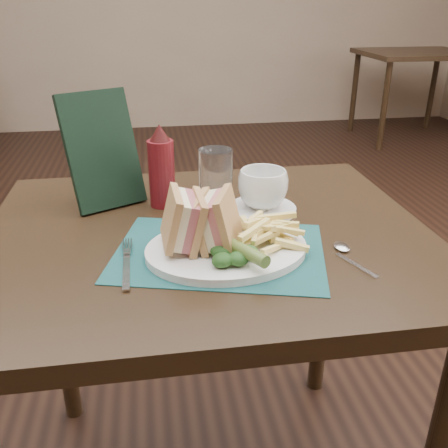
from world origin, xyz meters
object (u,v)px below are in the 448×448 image
(drinking_glass, at_px, (216,178))
(check_presenter, at_px, (102,150))
(table_bg_right, at_px, (410,96))
(plate, at_px, (227,249))
(saucer, at_px, (262,209))
(coffee_cup, at_px, (263,189))
(ketchup_bottle, at_px, (161,166))
(sandwich_half_b, at_px, (206,219))
(placemat, at_px, (219,252))
(table_main, at_px, (210,374))
(sandwich_half_a, at_px, (171,221))

(drinking_glass, bearing_deg, check_presenter, 168.22)
(table_bg_right, bearing_deg, plate, -123.14)
(saucer, height_order, drinking_glass, drinking_glass)
(plate, relative_size, coffee_cup, 2.77)
(coffee_cup, bearing_deg, drinking_glass, 152.07)
(drinking_glass, relative_size, ketchup_bottle, 0.70)
(sandwich_half_b, bearing_deg, placemat, 17.28)
(placemat, distance_m, ketchup_bottle, 0.28)
(table_main, xyz_separation_m, sandwich_half_a, (-0.08, -0.10, 0.45))
(table_bg_right, bearing_deg, coffee_cup, -123.29)
(saucer, distance_m, drinking_glass, 0.12)
(table_main, relative_size, table_bg_right, 1.00)
(drinking_glass, xyz_separation_m, check_presenter, (-0.25, 0.05, 0.06))
(saucer, distance_m, coffee_cup, 0.05)
(sandwich_half_b, height_order, saucer, sandwich_half_b)
(coffee_cup, height_order, drinking_glass, drinking_glass)
(ketchup_bottle, bearing_deg, table_bg_right, 53.47)
(sandwich_half_a, height_order, ketchup_bottle, ketchup_bottle)
(sandwich_half_a, height_order, saucer, sandwich_half_a)
(drinking_glass, xyz_separation_m, ketchup_bottle, (-0.12, 0.02, 0.03))
(table_main, distance_m, sandwich_half_a, 0.46)
(table_bg_right, distance_m, coffee_cup, 3.81)
(plate, xyz_separation_m, saucer, (0.11, 0.19, -0.00))
(drinking_glass, bearing_deg, ketchup_bottle, 170.57)
(table_main, xyz_separation_m, coffee_cup, (0.13, 0.08, 0.43))
(placemat, xyz_separation_m, check_presenter, (-0.22, 0.28, 0.12))
(check_presenter, bearing_deg, sandwich_half_a, -91.75)
(placemat, bearing_deg, plate, -33.49)
(sandwich_half_b, xyz_separation_m, check_presenter, (-0.19, 0.28, 0.06))
(table_bg_right, relative_size, saucer, 6.00)
(drinking_glass, height_order, ketchup_bottle, ketchup_bottle)
(placemat, bearing_deg, coffee_cup, 55.52)
(table_main, relative_size, plate, 3.00)
(table_main, distance_m, saucer, 0.41)
(sandwich_half_b, distance_m, drinking_glass, 0.23)
(coffee_cup, relative_size, ketchup_bottle, 0.58)
(table_bg_right, xyz_separation_m, drinking_glass, (-2.17, -3.11, 0.44))
(coffee_cup, xyz_separation_m, ketchup_bottle, (-0.21, 0.07, 0.04))
(check_presenter, bearing_deg, plate, -78.34)
(table_bg_right, height_order, coffee_cup, coffee_cup)
(plate, distance_m, coffee_cup, 0.22)
(sandwich_half_b, distance_m, ketchup_bottle, 0.26)
(drinking_glass, bearing_deg, placemat, -96.45)
(table_bg_right, xyz_separation_m, check_presenter, (-2.42, -3.06, 0.50))
(sandwich_half_b, bearing_deg, ketchup_bottle, 125.85)
(table_bg_right, relative_size, coffee_cup, 8.32)
(drinking_glass, bearing_deg, plate, -93.33)
(coffee_cup, bearing_deg, sandwich_half_a, -139.50)
(table_main, height_order, ketchup_bottle, ketchup_bottle)
(drinking_glass, bearing_deg, table_main, -105.05)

